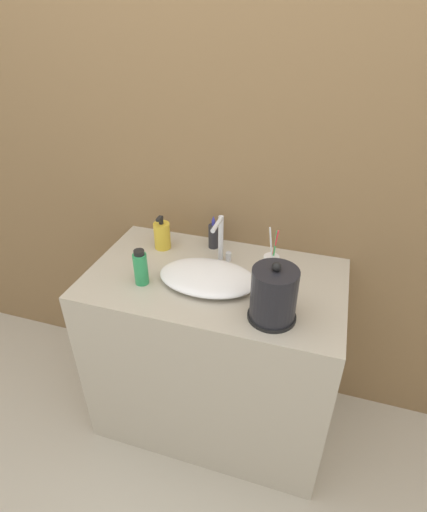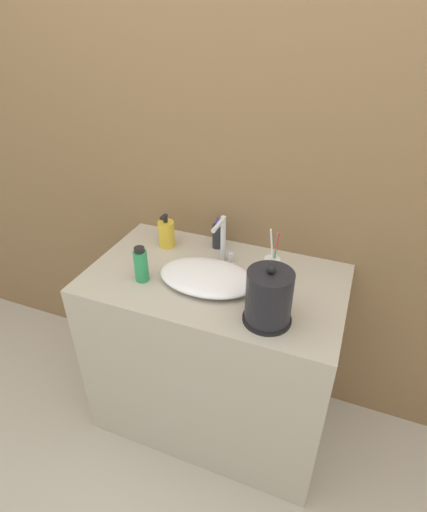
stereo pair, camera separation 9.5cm
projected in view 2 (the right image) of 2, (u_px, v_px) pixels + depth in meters
ground_plane at (190, 463)px, 1.80m from camera, size 12.00×12.00×0.00m
wall_back at (244, 139)px, 1.60m from camera, size 6.00×0.04×2.60m
vanity_counter at (214, 352)px, 1.82m from camera, size 1.03×0.60×0.83m
sink_basin at (207, 277)px, 1.55m from camera, size 0.39×0.26×0.05m
faucet at (223, 238)px, 1.64m from camera, size 0.06×0.12×0.20m
electric_kettle at (269, 299)px, 1.33m from camera, size 0.17×0.17×0.23m
toothbrush_cup at (272, 266)px, 1.58m from camera, size 0.06×0.06×0.21m
lotion_bottle at (166, 234)px, 1.77m from camera, size 0.07×0.07×0.16m
shampoo_bottle at (141, 265)px, 1.55m from camera, size 0.05×0.05×0.15m
mouthwash_bottle at (217, 235)px, 1.76m from camera, size 0.04×0.04×0.15m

